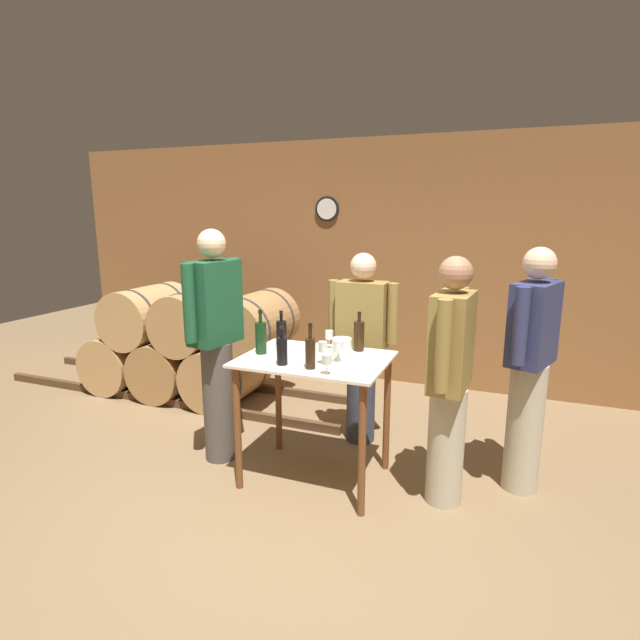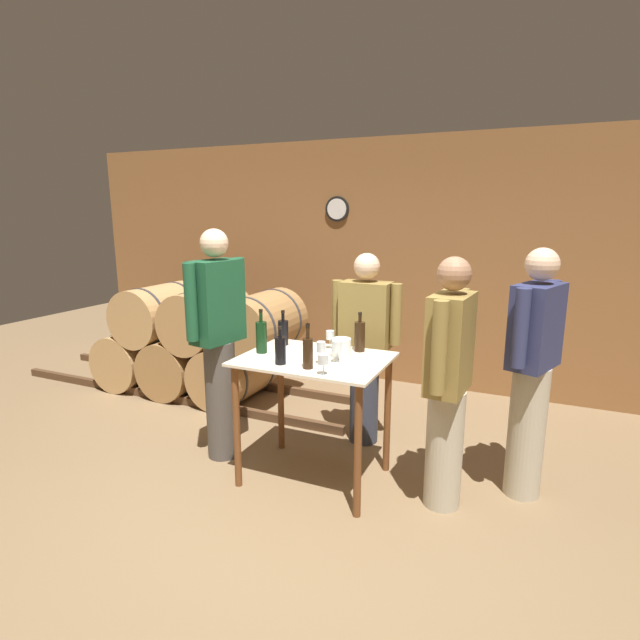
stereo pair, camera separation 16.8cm
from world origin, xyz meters
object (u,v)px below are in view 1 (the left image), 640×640
(wine_glass_near_left, at_px, (329,336))
(wine_glass_near_right, at_px, (338,347))
(person_host, at_px, (450,378))
(wine_bottle_center, at_px, (282,350))
(ice_bucket, at_px, (342,348))
(wine_glass_far_side, at_px, (327,360))
(wine_bottle_far_left, at_px, (261,337))
(wine_glass_near_center, at_px, (323,348))
(person_visitor_with_scarf, at_px, (362,345))
(person_visitor_near_door, at_px, (530,367))
(wine_bottle_left, at_px, (281,332))
(wine_bottle_right, at_px, (310,352))
(person_visitor_bearded, at_px, (216,341))
(wine_bottle_far_right, at_px, (359,335))

(wine_glass_near_left, xyz_separation_m, wine_glass_near_right, (0.18, -0.30, 0.01))
(wine_glass_near_right, height_order, person_host, person_host)
(wine_bottle_center, bearing_deg, ice_bucket, 45.41)
(wine_bottle_center, relative_size, wine_glass_far_side, 1.93)
(wine_bottle_center, height_order, wine_glass_near_right, wine_bottle_center)
(wine_bottle_far_left, relative_size, wine_glass_near_center, 2.05)
(wine_glass_near_left, bearing_deg, person_visitor_with_scarf, 76.45)
(wine_glass_far_side, bearing_deg, person_visitor_near_door, 31.06)
(wine_bottle_left, bearing_deg, person_visitor_near_door, 5.87)
(wine_glass_near_right, bearing_deg, wine_bottle_right, -124.26)
(wine_bottle_left, xyz_separation_m, wine_bottle_center, (0.22, -0.44, -0.00))
(wine_bottle_far_left, height_order, ice_bucket, wine_bottle_far_left)
(wine_glass_near_right, xyz_separation_m, person_visitor_with_scarf, (-0.06, 0.77, -0.19))
(wine_bottle_right, bearing_deg, wine_glass_far_side, -30.03)
(wine_bottle_left, bearing_deg, wine_glass_far_side, -43.17)
(wine_glass_near_right, relative_size, person_visitor_near_door, 0.09)
(wine_glass_near_left, xyz_separation_m, ice_bucket, (0.15, -0.16, -0.03))
(wine_glass_near_center, distance_m, wine_glass_far_side, 0.23)
(wine_bottle_right, bearing_deg, wine_glass_near_center, 70.00)
(wine_bottle_left, relative_size, wine_glass_near_left, 1.92)
(wine_bottle_center, xyz_separation_m, person_visitor_near_door, (1.54, 0.62, -0.12))
(person_visitor_bearded, bearing_deg, wine_glass_near_right, -3.43)
(wine_bottle_far_right, height_order, person_host, person_host)
(wine_bottle_center, bearing_deg, wine_glass_near_right, 27.80)
(wine_glass_far_side, relative_size, person_visitor_near_door, 0.08)
(wine_bottle_right, relative_size, wine_glass_far_side, 2.23)
(person_visitor_with_scarf, bearing_deg, wine_glass_near_left, -103.55)
(wine_bottle_right, xyz_separation_m, person_visitor_with_scarf, (0.06, 0.96, -0.19))
(wine_bottle_far_right, bearing_deg, wine_glass_near_center, -107.27)
(wine_bottle_right, bearing_deg, person_visitor_bearded, 164.28)
(person_visitor_bearded, bearing_deg, wine_glass_near_left, 16.25)
(wine_bottle_right, bearing_deg, wine_glass_near_left, 95.96)
(person_visitor_with_scarf, xyz_separation_m, person_visitor_bearded, (-0.94, -0.71, 0.11))
(ice_bucket, relative_size, person_visitor_bearded, 0.08)
(wine_bottle_left, distance_m, person_visitor_bearded, 0.50)
(wine_bottle_center, height_order, person_visitor_bearded, person_visitor_bearded)
(wine_bottle_far_left, relative_size, wine_glass_far_side, 2.39)
(wine_bottle_center, bearing_deg, wine_glass_near_left, 71.79)
(wine_bottle_far_right, bearing_deg, ice_bucket, -108.48)
(person_host, distance_m, person_visitor_near_door, 0.60)
(wine_bottle_right, xyz_separation_m, person_host, (0.86, 0.27, -0.16))
(wine_bottle_far_left, xyz_separation_m, person_host, (1.32, 0.08, -0.17))
(wine_glass_far_side, xyz_separation_m, ice_bucket, (-0.04, 0.41, -0.03))
(wine_bottle_right, relative_size, person_visitor_with_scarf, 0.19)
(wine_glass_near_center, relative_size, ice_bucket, 1.14)
(wine_glass_far_side, bearing_deg, wine_bottle_right, 149.97)
(wine_glass_near_center, bearing_deg, wine_glass_near_left, 104.00)
(wine_bottle_left, relative_size, wine_glass_near_right, 1.76)
(wine_bottle_center, height_order, wine_bottle_far_right, wine_bottle_far_right)
(wine_bottle_right, height_order, wine_glass_near_right, wine_bottle_right)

